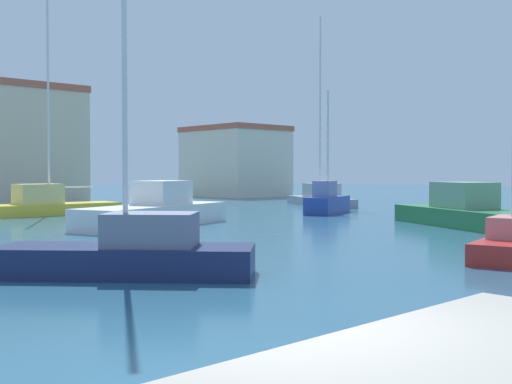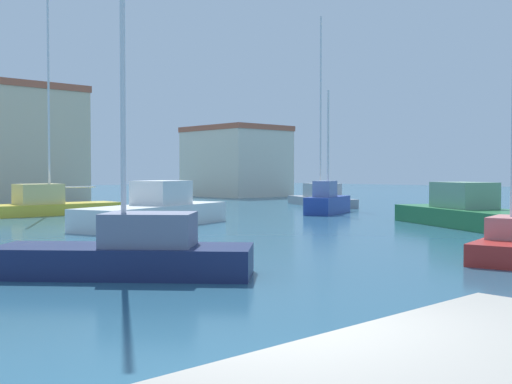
{
  "view_description": "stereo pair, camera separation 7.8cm",
  "coord_description": "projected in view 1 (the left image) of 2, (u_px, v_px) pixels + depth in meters",
  "views": [
    {
      "loc": [
        -4.22,
        -4.19,
        2.36
      ],
      "look_at": [
        16.48,
        18.16,
        1.39
      ],
      "focal_mm": 44.1,
      "sensor_mm": 36.0,
      "label": 1
    },
    {
      "loc": [
        -4.16,
        -4.24,
        2.36
      ],
      "look_at": [
        16.48,
        18.16,
        1.39
      ],
      "focal_mm": 44.1,
      "sensor_mm": 36.0,
      "label": 2
    }
  ],
  "objects": [
    {
      "name": "water",
      "position": [
        208.0,
        220.0,
        30.87
      ],
      "size": [
        160.0,
        160.0,
        0.0
      ],
      "primitive_type": "plane",
      "color": "#285670",
      "rests_on": "ground"
    },
    {
      "name": "sailboat_yellow_far_right",
      "position": [
        46.0,
        204.0,
        34.52
      ],
      "size": [
        7.79,
        2.29,
        12.38
      ],
      "color": "gold",
      "rests_on": "water"
    },
    {
      "name": "sailboat_grey_outer_mooring",
      "position": [
        320.0,
        197.0,
        44.06
      ],
      "size": [
        5.7,
        8.23,
        13.22
      ],
      "color": "gray",
      "rests_on": "water"
    },
    {
      "name": "sailboat_blue_far_left",
      "position": [
        327.0,
        201.0,
        35.7
      ],
      "size": [
        4.54,
        3.0,
        7.0
      ],
      "color": "#233D93",
      "rests_on": "water"
    },
    {
      "name": "motorboat_green_near_pier",
      "position": [
        467.0,
        212.0,
        27.24
      ],
      "size": [
        6.05,
        8.46,
        1.92
      ],
      "color": "#28703D",
      "rests_on": "water"
    },
    {
      "name": "motorboat_white_distant_east",
      "position": [
        156.0,
        211.0,
        27.31
      ],
      "size": [
        8.49,
        5.01,
        1.98
      ],
      "color": "white",
      "rests_on": "water"
    },
    {
      "name": "motorboat_teal_behind_lamppost",
      "position": [
        171.0,
        197.0,
        43.85
      ],
      "size": [
        3.97,
        3.14,
        1.65
      ],
      "color": "#1E707A",
      "rests_on": "water"
    },
    {
      "name": "sailboat_navy_distant_north",
      "position": [
        131.0,
        251.0,
        14.23
      ],
      "size": [
        5.31,
        5.41,
        9.68
      ],
      "color": "#19234C",
      "rests_on": "water"
    },
    {
      "name": "yacht_club",
      "position": [
        13.0,
        145.0,
        48.12
      ],
      "size": [
        8.63,
        8.46,
        8.91
      ],
      "color": "beige",
      "rests_on": "ground"
    },
    {
      "name": "warehouse_block",
      "position": [
        235.0,
        161.0,
        61.51
      ],
      "size": [
        7.26,
        9.13,
        6.79
      ],
      "color": "beige",
      "rests_on": "ground"
    }
  ]
}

